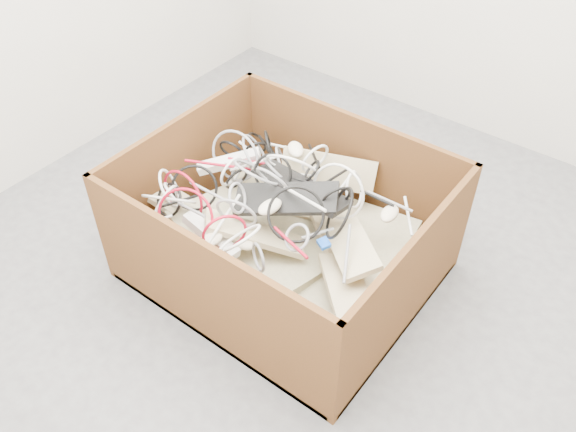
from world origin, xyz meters
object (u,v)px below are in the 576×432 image
Objects in this scene: cardboard_box at (282,244)px; power_strip_right at (211,235)px; vga_plug at (324,243)px; power_strip_left at (229,162)px.

power_strip_right is (-0.14, -0.27, 0.18)m from cardboard_box.
power_strip_right reaches higher than vga_plug.
vga_plug is (0.39, 0.21, 0.03)m from power_strip_right.
power_strip_right is at bearing -99.26° from power_strip_left.
power_strip_left is 6.21× the size of vga_plug.
power_strip_left is 0.62m from vga_plug.
power_strip_right is at bearing -117.76° from cardboard_box.
cardboard_box is 4.17× the size of power_strip_left.
vga_plug is at bearing -14.20° from cardboard_box.
power_strip_right is (0.21, -0.35, -0.05)m from power_strip_left.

